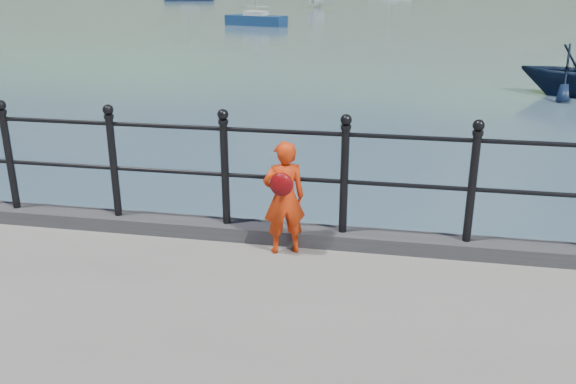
% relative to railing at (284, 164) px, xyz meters
% --- Properties ---
extents(ground, '(600.00, 600.00, 0.00)m').
position_rel_railing_xyz_m(ground, '(-0.00, 0.15, -1.82)').
color(ground, '#2D4251').
rests_on(ground, ground).
extents(kerb, '(60.00, 0.30, 0.15)m').
position_rel_railing_xyz_m(kerb, '(-0.00, -0.00, -0.75)').
color(kerb, '#28282B').
rests_on(kerb, quay).
extents(railing, '(18.11, 0.11, 1.20)m').
position_rel_railing_xyz_m(railing, '(0.00, 0.00, 0.00)').
color(railing, black).
rests_on(railing, kerb).
extents(far_shore, '(830.00, 200.00, 156.00)m').
position_rel_railing_xyz_m(far_shore, '(38.34, 239.56, -24.39)').
color(far_shore, '#333A21').
rests_on(far_shore, ground).
extents(child, '(0.48, 0.40, 1.12)m').
position_rel_railing_xyz_m(child, '(0.05, -0.26, -0.26)').
color(child, red).
rests_on(child, quay).
extents(launch_navy, '(3.81, 3.63, 1.56)m').
position_rel_railing_xyz_m(launch_navy, '(6.10, 14.24, -1.04)').
color(launch_navy, black).
rests_on(launch_navy, ground).
extents(sailboat_port, '(4.59, 2.59, 6.58)m').
position_rel_railing_xyz_m(sailboat_port, '(-9.35, 37.84, -1.48)').
color(sailboat_port, navy).
rests_on(sailboat_port, ground).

